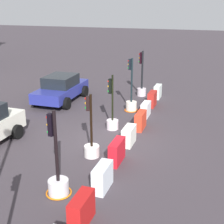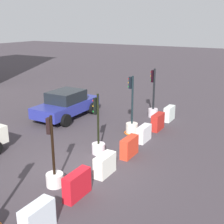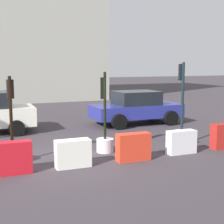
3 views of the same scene
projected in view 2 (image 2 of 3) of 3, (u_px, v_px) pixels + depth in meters
The scene contains 13 objects.
ground_plane at pixel (85, 168), 11.73m from camera, with size 120.00×120.00×0.00m, color #3B343A.
traffic_light_2 at pixel (54, 172), 10.33m from camera, with size 0.62×0.62×2.61m.
traffic_light_3 at pixel (98, 142), 12.89m from camera, with size 0.58×0.58×2.70m.
traffic_light_4 at pixel (132, 124), 15.25m from camera, with size 0.79×0.79×3.02m.
traffic_light_5 at pixel (153, 106), 17.88m from camera, with size 0.58×0.58×2.95m.
construction_barrier_2 at pixel (38, 219), 8.03m from camera, with size 1.04×0.43×0.87m.
construction_barrier_3 at pixel (77, 185), 9.67m from camera, with size 1.13×0.38×0.89m.
construction_barrier_4 at pixel (105, 165), 11.12m from camera, with size 1.02×0.43×0.80m.
construction_barrier_5 at pixel (129, 147), 12.65m from camera, with size 1.07×0.39×0.85m.
construction_barrier_6 at pixel (144, 134), 14.26m from camera, with size 0.99×0.39×0.78m.
construction_barrier_7 at pixel (158, 122), 15.76m from camera, with size 1.03×0.40×0.88m.
construction_barrier_8 at pixel (169, 114), 17.26m from camera, with size 1.00×0.38×0.84m.
car_blue_estate at pixel (66, 104), 17.74m from camera, with size 4.44×2.27×1.64m.
Camera 2 is at (-8.67, -6.14, 5.57)m, focal length 47.35 mm.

